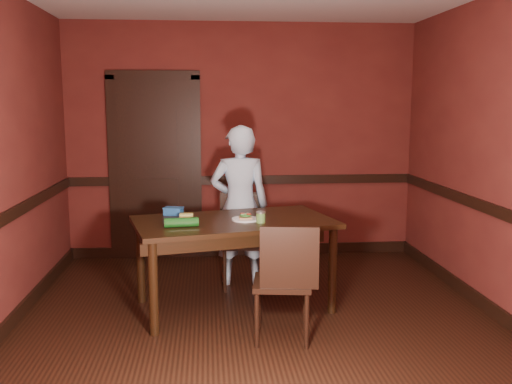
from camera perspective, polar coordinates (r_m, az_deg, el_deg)
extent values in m
cube|color=black|center=(4.72, 0.38, -13.36)|extent=(4.00, 4.50, 0.01)
cube|color=maroon|center=(6.63, -1.42, 5.09)|extent=(4.00, 0.02, 2.70)
cube|color=maroon|center=(2.19, 5.87, -2.68)|extent=(4.00, 0.02, 2.70)
cube|color=maroon|center=(4.99, 23.93, 3.09)|extent=(0.02, 4.50, 2.70)
cube|color=black|center=(6.66, -1.39, 1.21)|extent=(4.00, 0.03, 0.10)
cube|color=black|center=(5.05, 23.46, -1.99)|extent=(0.03, 4.50, 0.10)
cube|color=black|center=(6.82, -1.37, -5.80)|extent=(4.00, 0.03, 0.12)
cube|color=black|center=(4.94, -23.79, -12.36)|extent=(0.03, 4.50, 0.12)
cube|color=black|center=(5.26, 22.89, -11.02)|extent=(0.03, 4.50, 0.12)
cube|color=black|center=(6.63, -10.04, 2.14)|extent=(0.85, 0.04, 2.05)
cube|color=black|center=(6.71, -14.07, 2.08)|extent=(0.10, 0.06, 2.15)
cube|color=black|center=(6.63, -5.93, 2.22)|extent=(0.10, 0.06, 2.15)
cube|color=black|center=(6.62, -10.28, 11.44)|extent=(1.05, 0.06, 0.10)
cube|color=black|center=(5.03, -2.21, -7.19)|extent=(1.86, 1.31, 0.79)
imported|color=#B5D5F0|center=(5.60, -1.64, -1.38)|extent=(0.58, 0.39, 1.58)
cylinder|color=white|center=(4.92, -1.06, -2.77)|extent=(0.24, 0.24, 0.01)
cube|color=#AD7F54|center=(4.92, -1.06, -2.60)|extent=(0.11, 0.10, 0.02)
ellipsoid|color=#398230|center=(4.91, -1.06, -2.36)|extent=(0.10, 0.09, 0.02)
cylinder|color=red|center=(4.92, -1.34, -2.16)|extent=(0.04, 0.04, 0.01)
cylinder|color=red|center=(4.90, -0.73, -2.21)|extent=(0.04, 0.04, 0.01)
cylinder|color=#7FB564|center=(4.89, -1.36, -2.26)|extent=(0.03, 0.03, 0.01)
cylinder|color=#7FB564|center=(4.93, -0.81, -2.15)|extent=(0.03, 0.03, 0.01)
cylinder|color=#7FB564|center=(4.91, -1.06, -2.20)|extent=(0.03, 0.03, 0.01)
cylinder|color=#619341|center=(4.81, 0.48, -2.61)|extent=(0.08, 0.08, 0.08)
cylinder|color=beige|center=(4.80, 0.48, -2.05)|extent=(0.08, 0.08, 0.01)
cylinder|color=white|center=(5.00, -6.97, -2.66)|extent=(0.15, 0.15, 0.01)
cube|color=#EAE86C|center=(4.99, -6.97, -2.39)|extent=(0.12, 0.08, 0.04)
cube|color=#2663B1|center=(5.19, -8.25, -1.95)|extent=(0.18, 0.14, 0.06)
cube|color=#2663B1|center=(5.19, -8.26, -1.57)|extent=(0.19, 0.15, 0.01)
cylinder|color=#134B14|center=(4.68, -7.48, -3.03)|extent=(0.29, 0.11, 0.08)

